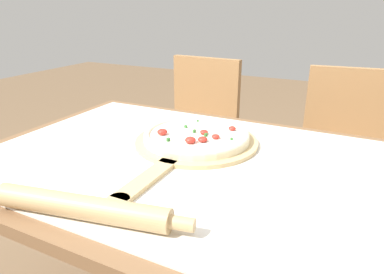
% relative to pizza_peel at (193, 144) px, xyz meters
% --- Properties ---
extents(dining_table, '(1.20, 0.83, 0.74)m').
position_rel_pizza_peel_xyz_m(dining_table, '(0.03, -0.09, -0.13)').
color(dining_table, brown).
rests_on(dining_table, ground_plane).
extents(towel_cloth, '(1.12, 0.75, 0.00)m').
position_rel_pizza_peel_xyz_m(towel_cloth, '(0.03, -0.09, -0.01)').
color(towel_cloth, silver).
rests_on(towel_cloth, dining_table).
extents(pizza_peel, '(0.36, 0.58, 0.01)m').
position_rel_pizza_peel_xyz_m(pizza_peel, '(0.00, 0.00, 0.00)').
color(pizza_peel, tan).
rests_on(pizza_peel, towel_cloth).
extents(pizza, '(0.31, 0.31, 0.04)m').
position_rel_pizza_peel_xyz_m(pizza, '(0.00, 0.02, 0.02)').
color(pizza, beige).
rests_on(pizza, pizza_peel).
extents(rolling_pin, '(0.45, 0.12, 0.05)m').
position_rel_pizza_peel_xyz_m(rolling_pin, '(-0.03, -0.42, 0.02)').
color(rolling_pin, tan).
rests_on(rolling_pin, towel_cloth).
extents(chair_left, '(0.42, 0.42, 0.89)m').
position_rel_pizza_peel_xyz_m(chair_left, '(-0.33, 0.72, -0.24)').
color(chair_left, '#A37547').
rests_on(chair_left, ground_plane).
extents(chair_right, '(0.44, 0.44, 0.89)m').
position_rel_pizza_peel_xyz_m(chair_right, '(0.40, 0.72, -0.24)').
color(chair_right, '#A37547').
rests_on(chair_right, ground_plane).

